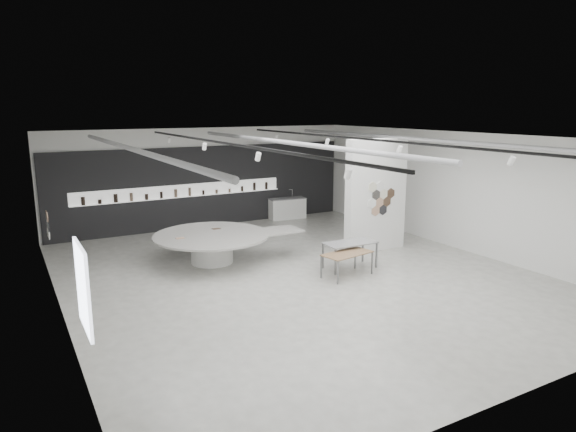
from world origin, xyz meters
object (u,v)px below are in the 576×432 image
partition_column (376,195)px  kitchen_counter (287,208)px  sample_table_stone (350,244)px  display_island (214,244)px  sample_table_wood (347,255)px

partition_column → kitchen_counter: size_ratio=2.28×
sample_table_stone → kitchen_counter: (1.72, 6.73, -0.27)m
display_island → partition_column: bearing=-14.3°
sample_table_wood → sample_table_stone: size_ratio=1.00×
sample_table_wood → sample_table_stone: sample_table_stone is taller
sample_table_stone → display_island: bearing=142.7°
display_island → sample_table_stone: (3.20, -2.44, 0.13)m
display_island → kitchen_counter: kitchen_counter is taller
sample_table_stone → kitchen_counter: 6.95m
partition_column → sample_table_stone: (-1.86, -1.19, -1.10)m
sample_table_wood → sample_table_stone: bearing=48.0°
partition_column → sample_table_wood: size_ratio=2.37×
partition_column → sample_table_stone: bearing=-147.4°
partition_column → display_island: (-5.06, 1.25, -1.23)m
partition_column → sample_table_wood: partition_column is taller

